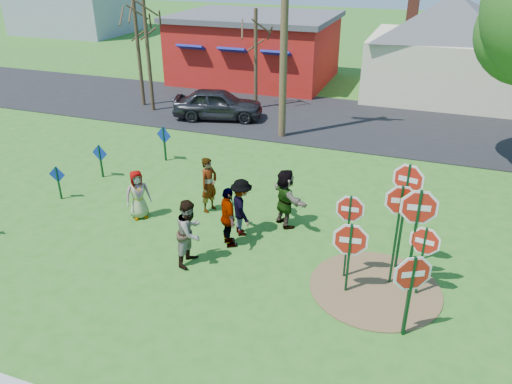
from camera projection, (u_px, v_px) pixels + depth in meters
The scene contains 26 objects.
ground at pixel (223, 236), 14.45m from camera, with size 120.00×120.00×0.00m, color #27621C.
road at pixel (316, 119), 24.14m from camera, with size 120.00×7.50×0.04m, color black.
dirt_patch at pixel (375, 288), 12.24m from camera, with size 3.20×3.20×0.03m, color brown.
red_building at pixel (255, 47), 30.41m from camera, with size 9.40×7.69×3.90m.
cream_house at pixel (449, 42), 26.65m from camera, with size 9.40×9.40×6.50m.
stop_sign_a at pixel (350, 244), 11.56m from camera, with size 1.13×0.17×2.02m.
stop_sign_b at pixel (407, 191), 12.03m from camera, with size 1.02×0.26×3.07m.
stop_sign_c at pixel (399, 213), 11.57m from camera, with size 1.01×0.19×2.82m.
stop_sign_d at pixel (418, 216), 11.27m from camera, with size 1.16×0.20×2.87m.
stop_sign_e at pixel (412, 280), 10.17m from camera, with size 0.99×0.55×2.15m.
stop_sign_f at pixel (424, 246), 11.45m from camera, with size 0.95×0.18×1.97m.
stop_sign_g at pixel (349, 218), 11.92m from camera, with size 0.93×0.08×2.42m.
blue_diamond_b at pixel (58, 179), 16.24m from camera, with size 0.56×0.11×1.17m.
blue_diamond_c at pixel (100, 157), 17.77m from camera, with size 0.63×0.06×1.25m.
blue_diamond_d at pixel (164, 140), 19.13m from camera, with size 0.68×0.13×1.39m.
person_a at pixel (138, 194), 15.11m from camera, with size 0.76×0.49×1.55m, color #3F4797.
person_b at pixel (209, 185), 15.47m from camera, with size 0.65×0.43×1.78m, color #256B62.
person_c at pixel (190, 232), 12.86m from camera, with size 0.89×0.70×1.84m, color #96463C.
person_d at pixel (241, 207), 14.19m from camera, with size 1.11×0.64×1.72m, color #313236.
person_e at pixel (228, 218), 13.62m from camera, with size 1.03×0.43×1.77m, color #482D55.
person_f at pixel (285, 198), 14.63m from camera, with size 1.67×0.53×1.80m, color #1C5537.
suv at pixel (218, 104), 23.79m from camera, with size 1.70×4.23×1.44m, color #2D2D31.
utility_pole at pixel (285, 9), 19.58m from camera, with size 2.45×0.58×10.08m.
bare_tree_west at pixel (137, 33), 24.55m from camera, with size 1.80×1.80×5.64m.
bare_tree_east at pixel (256, 46), 24.28m from camera, with size 1.80×1.80×4.89m.
bare_tree_mid at pixel (146, 31), 23.65m from camera, with size 1.80×1.80×6.00m.
Camera 1 is at (5.11, -11.32, 7.56)m, focal length 35.00 mm.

